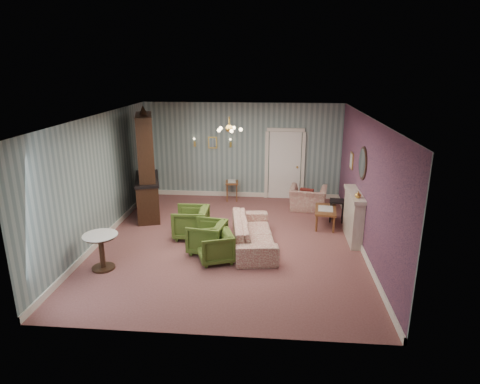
# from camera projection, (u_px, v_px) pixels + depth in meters

# --- Properties ---
(floor) EXTENTS (7.00, 7.00, 0.00)m
(floor) POSITION_uv_depth(u_px,v_px,m) (230.00, 242.00, 9.65)
(floor) COLOR brown
(floor) RESTS_ON ground
(ceiling) EXTENTS (7.00, 7.00, 0.00)m
(ceiling) POSITION_uv_depth(u_px,v_px,m) (229.00, 117.00, 8.79)
(ceiling) COLOR white
(ceiling) RESTS_ON ground
(wall_back) EXTENTS (6.00, 0.00, 6.00)m
(wall_back) POSITION_uv_depth(u_px,v_px,m) (242.00, 151.00, 12.55)
(wall_back) COLOR slate
(wall_back) RESTS_ON ground
(wall_front) EXTENTS (6.00, 0.00, 6.00)m
(wall_front) POSITION_uv_depth(u_px,v_px,m) (203.00, 248.00, 5.89)
(wall_front) COLOR slate
(wall_front) RESTS_ON ground
(wall_left) EXTENTS (0.00, 7.00, 7.00)m
(wall_left) POSITION_uv_depth(u_px,v_px,m) (100.00, 179.00, 9.46)
(wall_left) COLOR slate
(wall_left) RESTS_ON ground
(wall_right) EXTENTS (0.00, 7.00, 7.00)m
(wall_right) POSITION_uv_depth(u_px,v_px,m) (366.00, 185.00, 8.97)
(wall_right) COLOR slate
(wall_right) RESTS_ON ground
(wall_right_floral) EXTENTS (0.00, 7.00, 7.00)m
(wall_right_floral) POSITION_uv_depth(u_px,v_px,m) (366.00, 185.00, 8.97)
(wall_right_floral) COLOR #A25161
(wall_right_floral) RESTS_ON ground
(door) EXTENTS (1.12, 0.12, 2.16)m
(door) POSITION_uv_depth(u_px,v_px,m) (285.00, 164.00, 12.51)
(door) COLOR white
(door) RESTS_ON floor
(olive_chair_a) EXTENTS (0.84, 0.86, 0.71)m
(olive_chair_a) POSITION_uv_depth(u_px,v_px,m) (215.00, 245.00, 8.60)
(olive_chair_a) COLOR #445D20
(olive_chair_a) RESTS_ON floor
(olive_chair_b) EXTENTS (0.82, 0.85, 0.77)m
(olive_chair_b) POSITION_uv_depth(u_px,v_px,m) (207.00, 235.00, 9.03)
(olive_chair_b) COLOR #445D20
(olive_chair_b) RESTS_ON floor
(olive_chair_c) EXTENTS (0.75, 0.80, 0.81)m
(olive_chair_c) POSITION_uv_depth(u_px,v_px,m) (191.00, 221.00, 9.81)
(olive_chair_c) COLOR #445D20
(olive_chair_c) RESTS_ON floor
(sofa_chintz) EXTENTS (0.95, 2.31, 0.88)m
(sofa_chintz) POSITION_uv_depth(u_px,v_px,m) (253.00, 228.00, 9.28)
(sofa_chintz) COLOR brown
(sofa_chintz) RESTS_ON floor
(wingback_chair) EXTENTS (1.10, 0.80, 0.88)m
(wingback_chair) POSITION_uv_depth(u_px,v_px,m) (308.00, 195.00, 11.66)
(wingback_chair) COLOR brown
(wingback_chair) RESTS_ON floor
(dresser) EXTENTS (1.09, 1.85, 2.91)m
(dresser) POSITION_uv_depth(u_px,v_px,m) (146.00, 163.00, 10.96)
(dresser) COLOR black
(dresser) RESTS_ON floor
(fireplace) EXTENTS (0.30, 1.40, 1.16)m
(fireplace) POSITION_uv_depth(u_px,v_px,m) (353.00, 216.00, 9.62)
(fireplace) COLOR beige
(fireplace) RESTS_ON floor
(mantel_vase) EXTENTS (0.15, 0.15, 0.15)m
(mantel_vase) POSITION_uv_depth(u_px,v_px,m) (358.00, 195.00, 9.05)
(mantel_vase) COLOR gold
(mantel_vase) RESTS_ON fireplace
(oval_mirror) EXTENTS (0.04, 0.76, 0.84)m
(oval_mirror) POSITION_uv_depth(u_px,v_px,m) (362.00, 163.00, 9.24)
(oval_mirror) COLOR white
(oval_mirror) RESTS_ON wall_right
(framed_print) EXTENTS (0.04, 0.34, 0.42)m
(framed_print) POSITION_uv_depth(u_px,v_px,m) (352.00, 161.00, 10.60)
(framed_print) COLOR gold
(framed_print) RESTS_ON wall_right
(coffee_table) EXTENTS (0.61, 0.98, 0.48)m
(coffee_table) POSITION_uv_depth(u_px,v_px,m) (325.00, 217.00, 10.50)
(coffee_table) COLOR brown
(coffee_table) RESTS_ON floor
(side_table_black) EXTENTS (0.44, 0.44, 0.58)m
(side_table_black) POSITION_uv_depth(u_px,v_px,m) (337.00, 211.00, 10.83)
(side_table_black) COLOR black
(side_table_black) RESTS_ON floor
(pedestal_table) EXTENTS (0.75, 0.75, 0.75)m
(pedestal_table) POSITION_uv_depth(u_px,v_px,m) (102.00, 252.00, 8.26)
(pedestal_table) COLOR black
(pedestal_table) RESTS_ON floor
(nesting_table) EXTENTS (0.42, 0.51, 0.63)m
(nesting_table) POSITION_uv_depth(u_px,v_px,m) (232.00, 190.00, 12.54)
(nesting_table) COLOR brown
(nesting_table) RESTS_ON floor
(gilt_mirror_back) EXTENTS (0.28, 0.06, 0.36)m
(gilt_mirror_back) POSITION_uv_depth(u_px,v_px,m) (213.00, 143.00, 12.51)
(gilt_mirror_back) COLOR gold
(gilt_mirror_back) RESTS_ON wall_back
(sconce_left) EXTENTS (0.16, 0.12, 0.30)m
(sconce_left) POSITION_uv_depth(u_px,v_px,m) (195.00, 142.00, 12.54)
(sconce_left) COLOR gold
(sconce_left) RESTS_ON wall_back
(sconce_right) EXTENTS (0.16, 0.12, 0.30)m
(sconce_right) POSITION_uv_depth(u_px,v_px,m) (231.00, 143.00, 12.45)
(sconce_right) COLOR gold
(sconce_right) RESTS_ON wall_back
(chandelier) EXTENTS (0.56, 0.56, 0.36)m
(chandelier) POSITION_uv_depth(u_px,v_px,m) (229.00, 129.00, 8.87)
(chandelier) COLOR gold
(chandelier) RESTS_ON ceiling
(burgundy_cushion) EXTENTS (0.41, 0.28, 0.39)m
(burgundy_cushion) POSITION_uv_depth(u_px,v_px,m) (307.00, 195.00, 11.51)
(burgundy_cushion) COLOR #5D1C17
(burgundy_cushion) RESTS_ON wingback_chair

